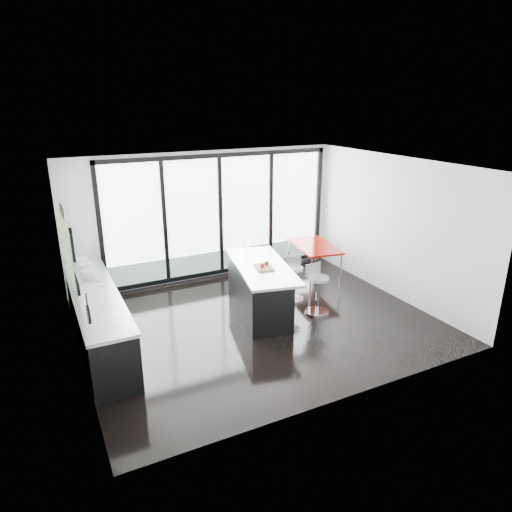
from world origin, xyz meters
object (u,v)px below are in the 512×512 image
bar_stool_near (318,295)px  red_table (313,261)px  island (258,288)px  bar_stool_far (293,283)px

bar_stool_near → red_table: 1.84m
bar_stool_near → island: bearing=139.0°
red_table → bar_stool_far: bearing=-140.5°
island → bar_stool_near: island is taller
island → bar_stool_near: size_ratio=3.26×
bar_stool_far → red_table: size_ratio=0.50×
island → red_table: bearing=27.5°
island → red_table: (1.89, 0.98, -0.09)m
bar_stool_near → bar_stool_far: 0.72m
island → bar_stool_near: 1.12m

